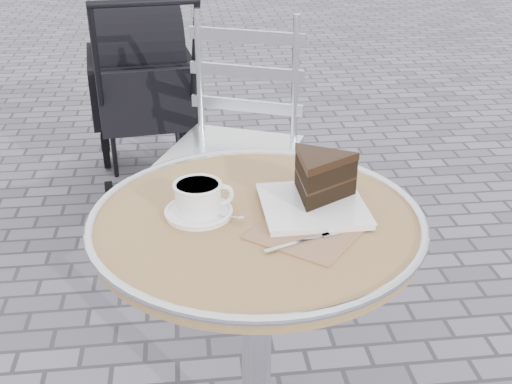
{
  "coord_description": "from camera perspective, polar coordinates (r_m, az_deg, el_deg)",
  "views": [
    {
      "loc": [
        -0.14,
        -1.19,
        1.39
      ],
      "look_at": [
        0.0,
        0.02,
        0.78
      ],
      "focal_mm": 45.0,
      "sensor_mm": 36.0,
      "label": 1
    }
  ],
  "objects": [
    {
      "name": "baby_stroller",
      "position": [
        3.09,
        -10.01,
        8.45
      ],
      "size": [
        0.53,
        0.99,
        0.98
      ],
      "rotation": [
        0.0,
        0.0,
        0.12
      ],
      "color": "black",
      "rests_on": "ground"
    },
    {
      "name": "cafe_table",
      "position": [
        1.45,
        0.05,
        -7.9
      ],
      "size": [
        0.72,
        0.72,
        0.74
      ],
      "color": "silver",
      "rests_on": "ground"
    },
    {
      "name": "bistro_chair",
      "position": [
        2.33,
        -1.45,
        6.58
      ],
      "size": [
        0.56,
        0.56,
        0.95
      ],
      "rotation": [
        0.0,
        0.0,
        -0.41
      ],
      "color": "silver",
      "rests_on": "ground"
    },
    {
      "name": "cake_plate_set",
      "position": [
        1.39,
        5.55,
        0.79
      ],
      "size": [
        0.28,
        0.34,
        0.12
      ],
      "rotation": [
        0.0,
        0.0,
        0.01
      ],
      "color": "#936951",
      "rests_on": "cafe_table"
    },
    {
      "name": "cappuccino_set",
      "position": [
        1.36,
        -5.09,
        -0.8
      ],
      "size": [
        0.16,
        0.14,
        0.07
      ],
      "rotation": [
        0.0,
        0.0,
        0.13
      ],
      "color": "white",
      "rests_on": "cafe_table"
    }
  ]
}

